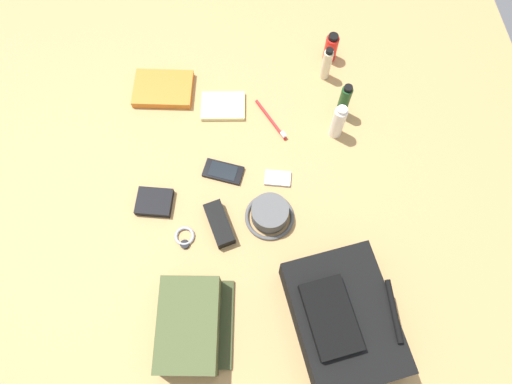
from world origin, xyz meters
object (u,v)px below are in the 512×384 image
object	(u,v)px
cell_phone	(223,172)
paperback_novel	(163,89)
media_player	(278,178)
wallet	(154,202)
backpack	(342,318)
notepad	(223,106)
lotion_bottle	(327,64)
bucket_hat	(270,214)
toothpaste_tube	(338,122)
wristwatch	(185,237)
sunglasses_case	(219,224)
shampoo_bottle	(344,101)
toiletry_pouch	(191,325)
sunscreen_spray	(331,47)
toothbrush	(272,122)

from	to	relation	value
cell_phone	paperback_novel	bearing A→B (deg)	-150.91
media_player	wallet	xyz separation A→B (m)	(0.05, -0.40, 0.01)
backpack	media_player	size ratio (longest dim) A/B	4.27
notepad	lotion_bottle	bearing A→B (deg)	109.83
bucket_hat	toothpaste_tube	xyz separation A→B (m)	(-0.28, 0.25, 0.04)
lotion_bottle	cell_phone	xyz separation A→B (m)	(0.35, -0.39, -0.06)
lotion_bottle	toothpaste_tube	size ratio (longest dim) A/B	0.94
wristwatch	sunglasses_case	xyz separation A→B (m)	(-0.03, 0.11, 0.01)
lotion_bottle	shampoo_bottle	distance (m)	0.16
shampoo_bottle	cell_phone	size ratio (longest dim) A/B	1.08
toothpaste_tube	sunglasses_case	size ratio (longest dim) A/B	1.06
wristwatch	notepad	xyz separation A→B (m)	(-0.46, 0.15, 0.00)
backpack	paperback_novel	world-z (taller)	backpack
backpack	media_player	distance (m)	0.48
toiletry_pouch	wristwatch	world-z (taller)	toiletry_pouch
toiletry_pouch	notepad	xyz separation A→B (m)	(-0.72, 0.14, -0.04)
media_player	sunscreen_spray	bearing A→B (deg)	152.48
backpack	toothpaste_tube	distance (m)	0.61
shampoo_bottle	toothpaste_tube	size ratio (longest dim) A/B	1.03
bucket_hat	cell_phone	distance (m)	0.22
bucket_hat	cell_phone	world-z (taller)	bucket_hat
sunscreen_spray	paperback_novel	world-z (taller)	sunscreen_spray
backpack	wallet	world-z (taller)	backpack
sunglasses_case	lotion_bottle	bearing A→B (deg)	126.49
notepad	cell_phone	bearing A→B (deg)	1.35
toothbrush	wallet	size ratio (longest dim) A/B	1.52
backpack	bucket_hat	bearing A→B (deg)	-153.77
wristwatch	wallet	distance (m)	0.15
toothbrush	paperback_novel	bearing A→B (deg)	-114.24
sunscreen_spray	media_player	distance (m)	0.53
media_player	notepad	xyz separation A→B (m)	(-0.29, -0.16, 0.00)
bucket_hat	wristwatch	bearing A→B (deg)	-81.17
toothpaste_tube	notepad	xyz separation A→B (m)	(-0.14, -0.37, -0.06)
toiletry_pouch	wallet	bearing A→B (deg)	-165.08
notepad	shampoo_bottle	bearing A→B (deg)	86.07
cell_phone	wristwatch	bearing A→B (deg)	-32.36
notepad	toothpaste_tube	bearing A→B (deg)	74.46
toiletry_pouch	toothbrush	bearing A→B (deg)	155.16
paperback_novel	toothbrush	xyz separation A→B (m)	(0.17, 0.37, -0.01)
toothpaste_tube	paperback_novel	bearing A→B (deg)	-111.58
toothbrush	wristwatch	bearing A→B (deg)	-39.38
toiletry_pouch	bucket_hat	distance (m)	0.40
backpack	sunscreen_spray	size ratio (longest dim) A/B	3.49
sunscreen_spray	media_player	xyz separation A→B (m)	(0.47, -0.24, -0.05)
shampoo_bottle	wallet	world-z (taller)	shampoo_bottle
bucket_hat	notepad	bearing A→B (deg)	-164.34
cell_phone	wallet	world-z (taller)	wallet
notepad	sunglasses_case	xyz separation A→B (m)	(0.43, -0.04, 0.01)
shampoo_bottle	notepad	distance (m)	0.41
toiletry_pouch	cell_phone	world-z (taller)	toiletry_pouch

